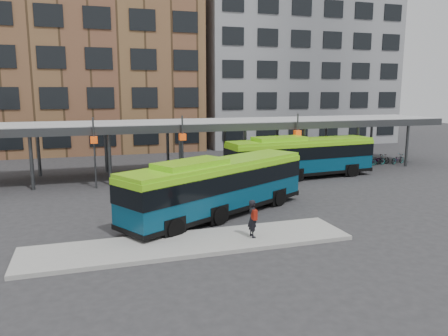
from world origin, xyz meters
The scene contains 9 objects.
ground centered at (0.00, 0.00, 0.00)m, with size 120.00×120.00×0.00m, color #28282B.
boarding_island centered at (-5.50, -3.00, 0.09)m, with size 14.00×3.00×0.18m, color gray.
canopy centered at (-0.06, 12.87, 3.91)m, with size 40.00×6.53×4.80m.
building_brick centered at (-10.00, 32.00, 11.00)m, with size 26.00×14.00×22.00m, color brown.
building_grey centered at (16.00, 32.00, 10.00)m, with size 24.00×14.00×20.00m, color slate.
bus_front centered at (-3.07, 0.97, 1.65)m, with size 11.21×7.67×3.16m.
bus_rear centered at (5.82, 8.73, 1.67)m, with size 11.78×3.53×3.20m.
pedestrian centered at (-2.76, -3.24, 1.03)m, with size 0.41×0.65×1.67m.
bike_rack centered at (13.79, 11.82, 0.46)m, with size 7.87×1.32×0.99m.
Camera 1 is at (-9.58, -20.38, 6.56)m, focal length 35.00 mm.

